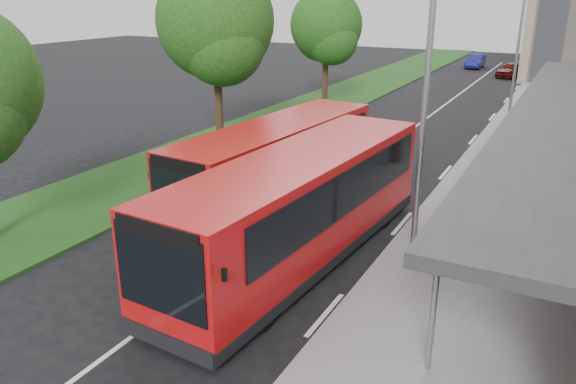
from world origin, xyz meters
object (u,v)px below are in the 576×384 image
at_px(tree_far, 326,30).
at_px(bus_second, 277,162).
at_px(tree_mid, 216,29).
at_px(bus_main, 300,208).
at_px(bollard, 520,123).
at_px(lamp_post_far, 518,34).
at_px(car_far, 475,61).
at_px(litter_bin, 515,168).
at_px(lamp_post_near, 423,85).
at_px(car_near, 511,70).

relative_size(tree_far, bus_second, 0.73).
height_order(tree_mid, bus_main, tree_mid).
bearing_deg(tree_far, bollard, -14.62).
bearing_deg(bollard, bus_second, -114.56).
bearing_deg(lamp_post_far, car_far, 104.64).
relative_size(litter_bin, bollard, 0.95).
bearing_deg(tree_mid, car_far, 81.44).
xyz_separation_m(tree_mid, car_far, (5.31, 35.24, -4.74)).
bearing_deg(tree_far, bus_second, -71.18).
bearing_deg(tree_mid, tree_far, 90.00).
height_order(bus_main, car_far, bus_main).
relative_size(lamp_post_near, car_far, 2.09).
relative_size(tree_mid, lamp_post_near, 1.04).
xyz_separation_m(tree_far, bollard, (12.20, -3.18, -4.00)).
relative_size(bus_second, car_far, 2.59).
distance_m(lamp_post_near, bollard, 16.42).
distance_m(tree_mid, car_far, 35.95).
xyz_separation_m(lamp_post_far, litter_bin, (1.79, -12.26, -4.10)).
height_order(lamp_post_near, bus_main, lamp_post_near).
bearing_deg(car_near, tree_far, -102.70).
height_order(lamp_post_near, car_far, lamp_post_near).
distance_m(bus_second, litter_bin, 9.20).
distance_m(tree_mid, bus_second, 8.71).
xyz_separation_m(bus_main, litter_bin, (4.38, 9.50, -0.90)).
relative_size(tree_mid, bus_main, 0.78).
height_order(lamp_post_near, bollard, lamp_post_near).
distance_m(litter_bin, car_far, 35.38).
distance_m(lamp_post_far, bollard, 5.90).
bearing_deg(bus_second, lamp_post_far, 78.54).
bearing_deg(car_near, bus_main, -77.11).
xyz_separation_m(lamp_post_far, bus_main, (-2.59, -21.76, -3.19)).
xyz_separation_m(litter_bin, car_far, (-7.62, 34.55, 0.01)).
xyz_separation_m(bollard, car_near, (-3.10, 21.51, -0.01)).
distance_m(tree_far, car_far, 24.17).
distance_m(tree_far, litter_bin, 17.64).
relative_size(litter_bin, car_near, 0.25).
bearing_deg(tree_far, lamp_post_far, 4.87).
bearing_deg(lamp_post_near, tree_far, 120.29).
height_order(tree_far, car_far, tree_far).
height_order(bus_main, bus_second, bus_main).
bearing_deg(lamp_post_near, tree_mid, 147.64).
distance_m(bollard, car_far, 27.31).
height_order(bus_main, bollard, bus_main).
xyz_separation_m(lamp_post_far, bollard, (1.07, -4.13, -4.07)).
bearing_deg(tree_far, tree_mid, -90.00).
height_order(tree_mid, bollard, tree_mid).
bearing_deg(bus_second, car_far, 95.63).
height_order(lamp_post_far, bus_second, lamp_post_far).
distance_m(litter_bin, car_near, 29.88).
distance_m(bus_main, bus_second, 4.58).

